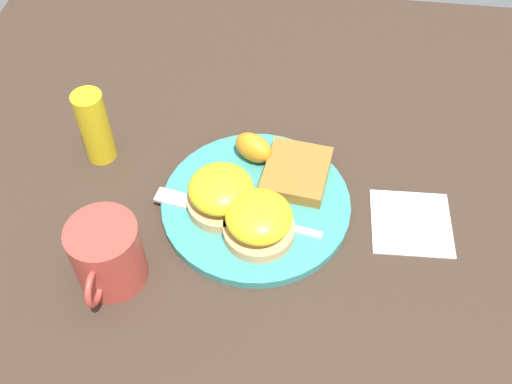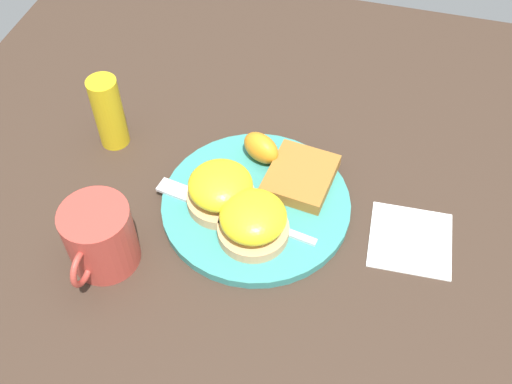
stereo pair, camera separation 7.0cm
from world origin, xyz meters
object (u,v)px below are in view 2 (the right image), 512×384
Objects in this scene: fork at (224,208)px; sandwich_benedict_right at (253,221)px; condiment_bottle at (109,113)px; hashbrown_patty at (301,176)px; orange_wedge at (261,148)px; cup at (100,237)px; sandwich_benedict_left at (221,189)px.

sandwich_benedict_right is at bearing 59.39° from fork.
condiment_bottle is at bearing -115.92° from sandwich_benedict_right.
orange_wedge is (-0.03, -0.07, 0.01)m from hashbrown_patty.
hashbrown_patty is 0.86× the size of condiment_bottle.
fork is 0.23m from condiment_bottle.
fork is at bearing -12.87° from orange_wedge.
cup is at bearing -49.49° from hashbrown_patty.
sandwich_benedict_left is at bearing 66.93° from condiment_bottle.
cup is 0.22m from condiment_bottle.
sandwich_benedict_left is 0.22m from condiment_bottle.
sandwich_benedict_left is 1.00× the size of sandwich_benedict_right.
orange_wedge is at bearing -112.76° from hashbrown_patty.
sandwich_benedict_right reaches higher than fork.
hashbrown_patty is at bearing 125.21° from sandwich_benedict_left.
cup reaches higher than orange_wedge.
cup is at bearing -66.06° from sandwich_benedict_right.
condiment_bottle is (-0.10, -0.21, 0.04)m from fork.
sandwich_benedict_right is 0.29m from condiment_bottle.
cup is at bearing 20.66° from condiment_bottle.
sandwich_benedict_left is 0.03m from fork.
cup is (0.08, -0.18, 0.01)m from sandwich_benedict_right.
sandwich_benedict_right is at bearing 64.08° from condiment_bottle.
sandwich_benedict_left reaches higher than orange_wedge.
sandwich_benedict_left is at bearing -18.07° from orange_wedge.
orange_wedge is 0.27m from cup.
hashbrown_patty is at bearing 131.16° from fork.
orange_wedge reaches higher than hashbrown_patty.
orange_wedge is (-0.10, 0.03, -0.01)m from sandwich_benedict_left.
hashbrown_patty is at bearing 130.51° from cup.
sandwich_benedict_right is 0.12m from hashbrown_patty.
sandwich_benedict_right reaches higher than orange_wedge.
sandwich_benedict_left is 0.93× the size of hashbrown_patty.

